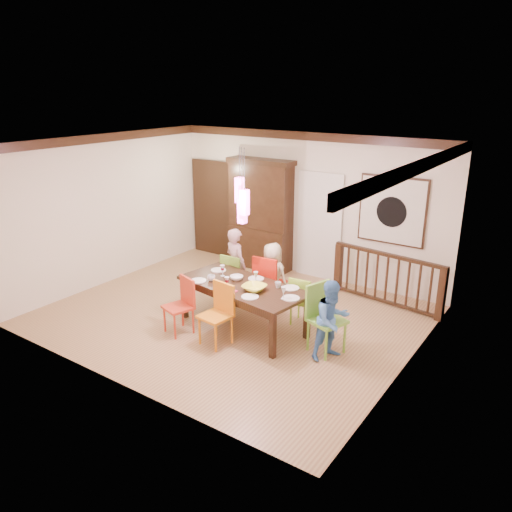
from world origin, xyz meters
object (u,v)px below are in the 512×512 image
Objects in this scene: china_hutch at (261,214)px; balustrade at (387,278)px; dining_table at (243,289)px; person_end_right at (332,320)px; chair_far_left at (236,274)px; chair_end_right at (327,315)px; person_far_left at (236,265)px; person_far_mid at (272,277)px.

china_hutch is 3.04m from balustrade.
person_end_right is (1.60, -0.06, -0.07)m from dining_table.
chair_end_right is at bearing 159.16° from chair_far_left.
person_far_left reaches higher than chair_end_right.
person_far_mid is (-1.47, 0.81, 0.01)m from chair_end_right.
person_end_right is (1.60, -0.92, -0.01)m from person_far_mid.
person_far_left reaches higher than person_end_right.
chair_far_left is 0.42× the size of balustrade.
china_hutch reaches higher than person_end_right.
person_far_mid is (0.74, 0.06, -0.08)m from person_far_left.
balustrade is at bearing 16.06° from chair_end_right.
chair_end_right is at bearing 152.19° from person_far_mid.
china_hutch is (-0.64, 1.75, 0.65)m from chair_far_left.
china_hutch reaches higher than person_far_left.
person_far_mid reaches higher than dining_table.
chair_far_left is at bearing 149.20° from person_far_left.
dining_table is 1.09m from chair_far_left.
person_far_mid is (1.38, -1.68, -0.57)m from china_hutch.
china_hutch is 1.92m from person_far_left.
person_far_left is at bearing 96.67° from person_end_right.
chair_end_right reaches higher than balustrade.
dining_table is 2.48× the size of chair_far_left.
china_hutch is 1.93× the size of person_far_mid.
china_hutch reaches higher than balustrade.
chair_far_left reaches higher than dining_table.
person_far_left is (-2.31, -1.39, 0.18)m from balustrade.
person_end_right is at bearing 157.66° from chair_far_left.
chair_end_right is 0.44× the size of china_hutch.
china_hutch is at bearing 75.73° from person_end_right.
chair_end_right is 0.48× the size of balustrade.
dining_table is at bearing -61.55° from china_hutch.
dining_table is 2.93m from china_hutch.
person_end_right is at bearing 178.75° from person_far_left.
chair_end_right is 1.68m from person_far_mid.
person_end_right is (2.33, -0.85, 0.07)m from chair_far_left.
dining_table is 1.09m from person_far_left.
person_end_right is (2.98, -2.60, -0.58)m from china_hutch.
chair_far_left is 2.69m from balustrade.
person_far_mid is at bearing -132.94° from balustrade.
person_end_right is (0.13, -0.11, 0.00)m from chair_end_right.
chair_end_right is 0.76× the size of person_far_left.
person_end_right reaches higher than chair_far_left.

